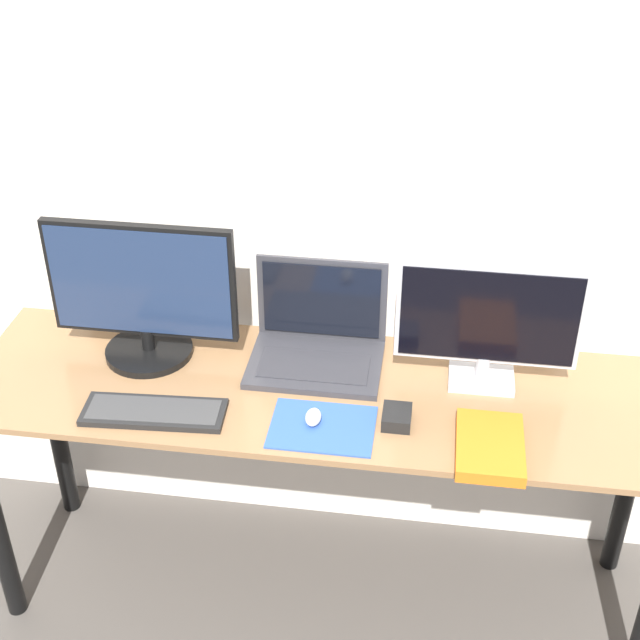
# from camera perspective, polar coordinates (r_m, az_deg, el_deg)

# --- Properties ---
(wall_back) EXTENTS (7.00, 0.05, 2.50)m
(wall_back) POSITION_cam_1_polar(r_m,az_deg,el_deg) (2.40, 1.27, 9.89)
(wall_back) COLOR silver
(wall_back) RESTS_ON ground_plane
(desk) EXTENTS (1.90, 0.55, 0.76)m
(desk) POSITION_cam_1_polar(r_m,az_deg,el_deg) (2.43, 0.09, -6.93)
(desk) COLOR olive
(desk) RESTS_ON ground_plane
(monitor_left) EXTENTS (0.51, 0.24, 0.40)m
(monitor_left) POSITION_cam_1_polar(r_m,az_deg,el_deg) (2.43, -11.29, 1.58)
(monitor_left) COLOR black
(monitor_left) RESTS_ON desk
(monitor_right) EXTENTS (0.47, 0.12, 0.35)m
(monitor_right) POSITION_cam_1_polar(r_m,az_deg,el_deg) (2.31, 10.70, -0.11)
(monitor_right) COLOR #B2B2B7
(monitor_right) RESTS_ON desk
(laptop) EXTENTS (0.36, 0.26, 0.27)m
(laptop) POSITION_cam_1_polar(r_m,az_deg,el_deg) (2.43, -0.14, -1.13)
(laptop) COLOR #333338
(laptop) RESTS_ON desk
(keyboard) EXTENTS (0.37, 0.15, 0.02)m
(keyboard) POSITION_cam_1_polar(r_m,az_deg,el_deg) (2.30, -10.58, -5.81)
(keyboard) COLOR black
(keyboard) RESTS_ON desk
(mousepad) EXTENTS (0.26, 0.20, 0.00)m
(mousepad) POSITION_cam_1_polar(r_m,az_deg,el_deg) (2.22, 0.16, -6.87)
(mousepad) COLOR #2D519E
(mousepad) RESTS_ON desk
(mouse) EXTENTS (0.04, 0.06, 0.03)m
(mouse) POSITION_cam_1_polar(r_m,az_deg,el_deg) (2.23, -0.54, -6.22)
(mouse) COLOR silver
(mouse) RESTS_ON mousepad
(book) EXTENTS (0.16, 0.24, 0.03)m
(book) POSITION_cam_1_polar(r_m,az_deg,el_deg) (2.19, 10.82, -7.97)
(book) COLOR orange
(book) RESTS_ON desk
(power_brick) EXTENTS (0.07, 0.09, 0.04)m
(power_brick) POSITION_cam_1_polar(r_m,az_deg,el_deg) (2.24, 4.93, -6.21)
(power_brick) COLOR black
(power_brick) RESTS_ON desk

